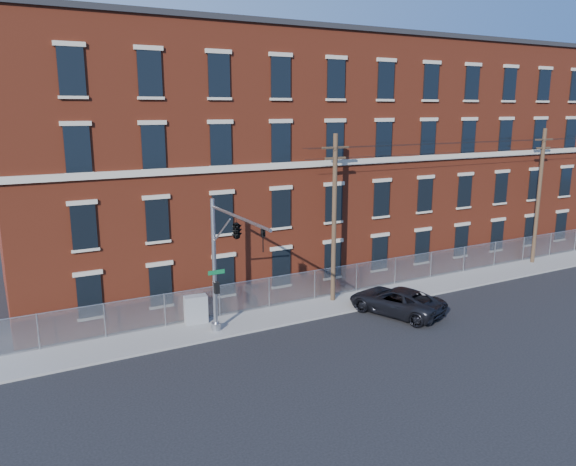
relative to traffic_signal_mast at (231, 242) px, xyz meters
The scene contains 10 objects.
ground 8.35m from the traffic_signal_mast, 19.98° to the right, with size 140.00×140.00×0.00m, color black.
sidewalk 18.98m from the traffic_signal_mast, ahead, with size 65.00×3.00×0.12m, color gray.
mill_building 21.67m from the traffic_signal_mast, 33.14° to the left, with size 55.30×14.32×16.30m.
chain_link_fence 18.97m from the traffic_signal_mast, 12.89° to the left, with size 59.06×0.06×1.85m.
traffic_signal_mast is the anchor object (origin of this frame).
utility_pole_near 8.70m from the traffic_signal_mast, 23.14° to the left, with size 1.80×0.28×10.00m.
utility_pole_mid 26.22m from the traffic_signal_mast, ahead, with size 1.80×0.28×10.00m.
overhead_wires 26.49m from the traffic_signal_mast, ahead, with size 40.00×0.62×0.62m.
pickup_truck 11.08m from the traffic_signal_mast, ahead, with size 2.54×5.51×1.53m, color black.
utility_cabinet 5.93m from the traffic_signal_mast, 98.45° to the left, with size 1.22×0.61×1.53m, color gray.
Camera 1 is at (-15.81, -21.58, 11.50)m, focal length 34.90 mm.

